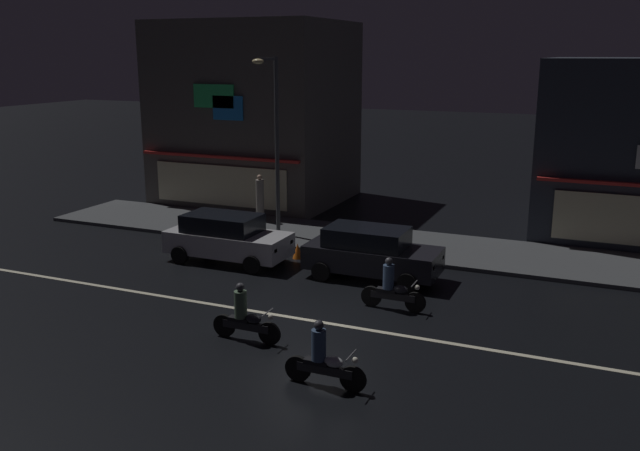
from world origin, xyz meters
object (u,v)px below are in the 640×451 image
streetlamp_west (274,132)px  pedestrian_on_sidewalk (260,199)px  motorcycle_opposite_lane (323,359)px  parked_car_near_kerb (371,252)px  parked_car_trailing (227,237)px  motorcycle_following (244,317)px  motorcycle_lead (392,288)px  traffic_cone (298,251)px

streetlamp_west → pedestrian_on_sidewalk: size_ratio=3.44×
pedestrian_on_sidewalk → motorcycle_opposite_lane: size_ratio=1.05×
parked_car_near_kerb → parked_car_trailing: 5.22m
pedestrian_on_sidewalk → motorcycle_following: size_ratio=1.05×
motorcycle_lead → traffic_cone: size_ratio=3.45×
streetlamp_west → pedestrian_on_sidewalk: 4.00m
motorcycle_opposite_lane → motorcycle_lead: bearing=-93.2°
pedestrian_on_sidewalk → parked_car_near_kerb: size_ratio=0.46×
motorcycle_following → parked_car_trailing: bearing=-61.5°
motorcycle_following → motorcycle_lead: bearing=-133.6°
pedestrian_on_sidewalk → motorcycle_opposite_lane: bearing=-42.8°
parked_car_near_kerb → traffic_cone: bearing=-19.0°
streetlamp_west → parked_car_near_kerb: 6.81m
pedestrian_on_sidewalk → motorcycle_opposite_lane: (8.20, -12.46, -0.44)m
pedestrian_on_sidewalk → streetlamp_west: bearing=-34.1°
streetlamp_west → motorcycle_lead: size_ratio=3.60×
parked_car_near_kerb → motorcycle_following: (-1.30, -5.95, -0.24)m
streetlamp_west → motorcycle_following: bearing=-67.7°
pedestrian_on_sidewalk → motorcycle_lead: 11.04m
motorcycle_following → motorcycle_opposite_lane: size_ratio=1.00×
pedestrian_on_sidewalk → traffic_cone: bearing=-33.8°
parked_car_trailing → traffic_cone: (2.10, 1.31, -0.59)m
pedestrian_on_sidewalk → motorcycle_opposite_lane: pedestrian_on_sidewalk is taller
motorcycle_lead → motorcycle_following: (-2.75, -3.56, 0.00)m
motorcycle_opposite_lane → parked_car_trailing: bearing=-50.7°
parked_car_trailing → motorcycle_opposite_lane: (6.69, -7.20, -0.24)m
parked_car_near_kerb → motorcycle_lead: parked_car_near_kerb is taller
parked_car_trailing → motorcycle_lead: 7.01m
motorcycle_opposite_lane → traffic_cone: size_ratio=3.45×
streetlamp_west → traffic_cone: size_ratio=12.42×
pedestrian_on_sidewalk → motorcycle_opposite_lane: 14.93m
streetlamp_west → pedestrian_on_sidewalk: streetlamp_west is taller
parked_car_near_kerb → parked_car_trailing: size_ratio=1.00×
streetlamp_west → parked_car_near_kerb: (5.04, -3.16, -3.32)m
parked_car_near_kerb → motorcycle_opposite_lane: 7.59m
pedestrian_on_sidewalk → motorcycle_following: 12.25m
streetlamp_west → pedestrian_on_sidewalk: bearing=132.0°
traffic_cone → streetlamp_west: bearing=132.6°
parked_car_trailing → motorcycle_lead: bearing=162.0°
streetlamp_west → traffic_cone: bearing=-47.4°
motorcycle_following → motorcycle_opposite_lane: same height
streetlamp_west → motorcycle_following: 10.47m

